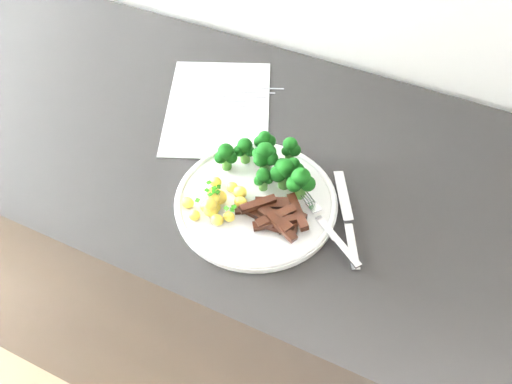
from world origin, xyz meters
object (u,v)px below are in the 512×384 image
(recipe_paper, at_px, (218,107))
(plate, at_px, (256,201))
(counter, at_px, (284,300))
(broccoli, at_px, (273,162))
(knife, at_px, (349,230))
(fork, at_px, (329,229))
(beef_strips, at_px, (275,215))
(potatoes, at_px, (216,201))

(recipe_paper, distance_m, plate, 0.25)
(counter, distance_m, recipe_paper, 0.50)
(recipe_paper, height_order, plate, plate)
(recipe_paper, distance_m, broccoli, 0.22)
(knife, bearing_deg, recipe_paper, 151.72)
(counter, bearing_deg, fork, -46.13)
(beef_strips, height_order, knife, beef_strips)
(potatoes, distance_m, fork, 0.18)
(counter, height_order, recipe_paper, recipe_paper)
(potatoes, height_order, beef_strips, potatoes)
(knife, bearing_deg, counter, 145.73)
(plate, bearing_deg, recipe_paper, 132.51)
(broccoli, bearing_deg, counter, 59.63)
(counter, relative_size, knife, 13.84)
(fork, height_order, knife, fork)
(potatoes, xyz_separation_m, knife, (0.21, 0.05, -0.01))
(beef_strips, height_order, fork, beef_strips)
(fork, bearing_deg, potatoes, -170.50)
(potatoes, height_order, fork, potatoes)
(counter, xyz_separation_m, knife, (0.13, -0.09, 0.46))
(recipe_paper, distance_m, potatoes, 0.25)
(plate, bearing_deg, beef_strips, -26.78)
(beef_strips, bearing_deg, broccoli, 116.08)
(recipe_paper, relative_size, fork, 2.33)
(broccoli, bearing_deg, plate, -93.61)
(counter, bearing_deg, broccoli, -120.37)
(counter, xyz_separation_m, broccoli, (-0.02, -0.04, 0.50))
(broccoli, height_order, knife, broccoli)
(recipe_paper, bearing_deg, counter, -23.90)
(beef_strips, bearing_deg, fork, 8.34)
(recipe_paper, bearing_deg, beef_strips, -44.21)
(counter, xyz_separation_m, potatoes, (-0.08, -0.14, 0.48))
(knife, bearing_deg, beef_strips, -164.71)
(counter, distance_m, beef_strips, 0.49)
(plate, relative_size, broccoli, 1.50)
(broccoli, relative_size, knife, 1.00)
(potatoes, bearing_deg, fork, 9.50)
(recipe_paper, xyz_separation_m, knife, (0.32, -0.17, 0.01))
(recipe_paper, xyz_separation_m, broccoli, (0.17, -0.12, 0.04))
(plate, xyz_separation_m, broccoli, (0.00, 0.06, 0.04))
(plate, height_order, broccoli, broccoli)
(plate, height_order, fork, fork)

